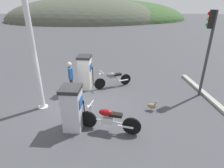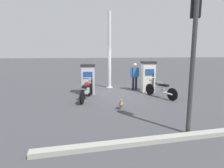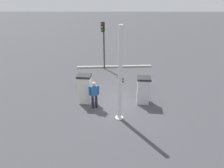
% 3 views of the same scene
% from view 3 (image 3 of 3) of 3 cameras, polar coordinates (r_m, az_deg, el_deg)
% --- Properties ---
extents(ground_plane, '(120.00, 120.00, 0.00)m').
position_cam_3_polar(ground_plane, '(11.31, 0.59, -5.01)').
color(ground_plane, '#424247').
extents(fuel_pump_near, '(0.74, 0.79, 1.58)m').
position_cam_3_polar(fuel_pump_near, '(10.92, 9.26, -1.76)').
color(fuel_pump_near, silver).
rests_on(fuel_pump_near, ground).
extents(fuel_pump_far, '(0.72, 0.79, 1.70)m').
position_cam_3_polar(fuel_pump_far, '(10.90, -8.07, -1.37)').
color(fuel_pump_far, silver).
rests_on(fuel_pump_far, ground).
extents(motorcycle_near_pump, '(2.11, 0.81, 0.95)m').
position_cam_3_polar(motorcycle_near_pump, '(12.16, 9.06, -0.60)').
color(motorcycle_near_pump, black).
rests_on(motorcycle_near_pump, ground).
extents(motorcycle_far_pump, '(1.88, 0.94, 0.93)m').
position_cam_3_polar(motorcycle_far_pump, '(12.30, -7.67, -0.20)').
color(motorcycle_far_pump, black).
rests_on(motorcycle_far_pump, ground).
extents(attendant_person, '(0.29, 0.57, 1.56)m').
position_cam_3_polar(attendant_person, '(10.28, -5.34, -2.79)').
color(attendant_person, '#1E1E2D').
rests_on(attendant_person, ground).
extents(wandering_duck, '(0.44, 0.26, 0.45)m').
position_cam_3_polar(wandering_duck, '(13.73, 2.77, 1.72)').
color(wandering_duck, '#847051').
rests_on(wandering_duck, ground).
extents(roadside_traffic_light, '(0.40, 0.30, 3.78)m').
position_cam_3_polar(roadside_traffic_light, '(15.36, -2.57, 13.57)').
color(roadside_traffic_light, '#38383A').
rests_on(roadside_traffic_light, ground).
extents(canopy_support_pole, '(0.40, 0.40, 4.58)m').
position_cam_3_polar(canopy_support_pole, '(8.78, 2.38, 1.81)').
color(canopy_support_pole, silver).
rests_on(canopy_support_pole, ground).
extents(road_edge_kerb, '(0.69, 6.34, 0.12)m').
position_cam_3_polar(road_edge_kerb, '(16.41, 0.70, 5.22)').
color(road_edge_kerb, '#9E9E93').
rests_on(road_edge_kerb, ground).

